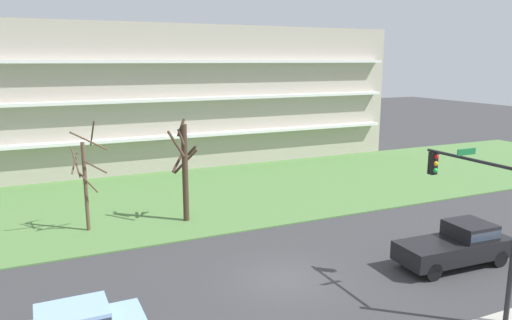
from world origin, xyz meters
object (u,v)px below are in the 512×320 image
object	(u,v)px
tree_left	(86,179)
pickup_black_near_left	(458,244)
traffic_signal_mast	(482,204)
tree_center	(184,168)

from	to	relation	value
tree_left	pickup_black_near_left	bearing A→B (deg)	-37.97
tree_left	traffic_signal_mast	size ratio (longest dim) A/B	1.02
pickup_black_near_left	tree_left	bearing A→B (deg)	144.66
tree_left	tree_center	xyz separation A→B (m)	(5.30, -0.48, 0.16)
tree_left	tree_center	size ratio (longest dim) A/B	1.03
pickup_black_near_left	traffic_signal_mast	distance (m)	5.07
tree_left	tree_center	distance (m)	5.32
tree_center	traffic_signal_mast	world-z (taller)	traffic_signal_mast
tree_center	pickup_black_near_left	bearing A→B (deg)	-49.34
tree_left	pickup_black_near_left	world-z (taller)	tree_left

